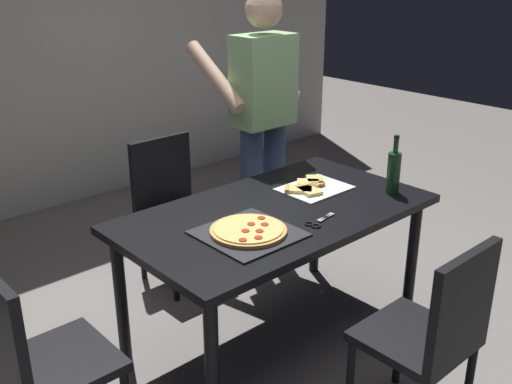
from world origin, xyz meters
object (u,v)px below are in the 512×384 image
Objects in this scene: chair_near_camera at (434,330)px; person_serving_pizza at (262,117)px; pepperoni_pizza_on_tray at (248,232)px; kitchen_scissors at (317,222)px; chair_far_side at (172,201)px; chair_left_end at (35,355)px; dining_table at (276,224)px; wine_bottle at (394,171)px.

chair_near_camera is 0.51× the size of person_serving_pizza.
pepperoni_pizza_on_tray reaches higher than kitchen_scissors.
chair_left_end is (-1.27, -0.93, 0.00)m from chair_far_side.
dining_table is at bearing 0.00° from chair_left_end.
person_serving_pizza is 0.96m from wine_bottle.
chair_near_camera is 0.99m from wine_bottle.
kitchen_scissors is at bearing -88.51° from chair_far_side.
pepperoni_pizza_on_tray is at bearing 159.14° from kitchen_scissors.
chair_far_side is 1.37m from wine_bottle.
chair_far_side is at bearing 158.20° from person_serving_pizza.
chair_left_end is at bearing 143.86° from chair_near_camera.
chair_left_end reaches higher than kitchen_scissors.
chair_far_side is 0.77m from person_serving_pizza.
kitchen_scissors is (-0.59, -0.00, -0.11)m from wine_bottle.
chair_near_camera is at bearing -90.00° from chair_far_side.
wine_bottle is (0.91, -0.12, 0.10)m from pepperoni_pizza_on_tray.
chair_left_end is 1.01m from pepperoni_pizza_on_tray.
dining_table is 7.96× the size of kitchen_scissors.
person_serving_pizza reaches higher than pepperoni_pizza_on_tray.
wine_bottle is (0.07, -0.95, -0.13)m from person_serving_pizza.
kitchen_scissors is (0.03, 0.68, 0.24)m from chair_near_camera.
person_serving_pizza is at bearing 94.12° from wine_bottle.
person_serving_pizza reaches higher than chair_left_end.
kitchen_scissors is at bearing -179.96° from wine_bottle.
chair_near_camera is at bearing -92.58° from kitchen_scissors.
wine_bottle is at bearing 47.62° from chair_near_camera.
pepperoni_pizza_on_tray is at bearing -135.52° from person_serving_pizza.
chair_far_side is 0.51× the size of person_serving_pizza.
chair_left_end is 2.19× the size of pepperoni_pizza_on_tray.
chair_far_side is 2.19× the size of pepperoni_pizza_on_tray.
kitchen_scissors is (0.03, -0.25, 0.08)m from dining_table.
chair_near_camera is at bearing -36.14° from chair_left_end.
chair_near_camera is 1.85m from chair_far_side.
kitchen_scissors is (0.33, -0.12, -0.01)m from pepperoni_pizza_on_tray.
chair_left_end is at bearing -158.79° from person_serving_pizza.
chair_left_end is at bearing 180.00° from dining_table.
wine_bottle is at bearing -21.80° from dining_table.
chair_near_camera reaches higher than kitchen_scissors.
chair_left_end is at bearing 172.73° from pepperoni_pizza_on_tray.
pepperoni_pizza_on_tray is (-0.29, -1.05, 0.25)m from chair_far_side.
dining_table is 0.70m from wine_bottle.
kitchen_scissors is at bearing 87.42° from chair_near_camera.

